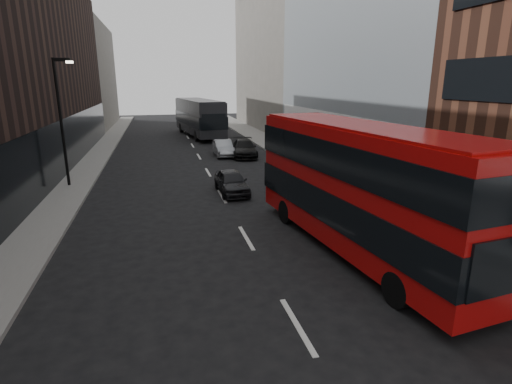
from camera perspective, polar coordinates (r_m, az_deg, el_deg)
ground at (r=9.18m, az=10.49°, el=-25.08°), size 140.00×140.00×0.00m
sidewalk_right at (r=33.54m, az=4.92°, el=5.43°), size 3.00×80.00×0.15m
sidewalk_left at (r=32.20m, az=-22.30°, el=3.90°), size 2.00×80.00×0.15m
building_modern_block at (r=31.17m, az=15.43°, el=22.34°), size 5.03×22.00×20.00m
building_victorian at (r=52.45m, az=2.46°, el=19.61°), size 6.50×24.00×21.00m
building_left_mid at (r=37.25m, az=-27.86°, el=15.47°), size 5.00×24.00×14.00m
building_left_far at (r=58.88m, az=-22.75°, el=14.95°), size 5.00×20.00×13.00m
street_lamp at (r=24.88m, az=-26.01°, el=9.97°), size 1.06×0.22×7.00m
red_bus at (r=14.29m, az=14.65°, el=1.20°), size 3.99×11.45×4.54m
grey_bus at (r=45.31m, az=-8.16°, el=10.60°), size 4.53×12.62×3.99m
car_a at (r=21.84m, az=-3.51°, el=1.48°), size 1.60×3.79×1.28m
car_b at (r=33.10m, az=-4.73°, el=6.31°), size 1.39×3.94×1.29m
car_c at (r=32.56m, az=-1.68°, el=6.25°), size 2.49×4.87×1.35m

